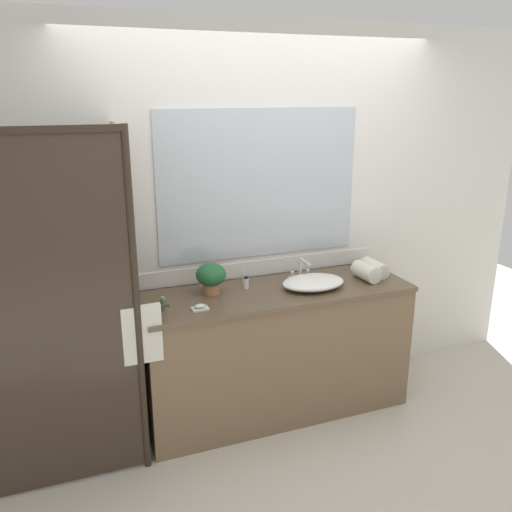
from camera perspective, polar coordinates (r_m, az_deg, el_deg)
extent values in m
plane|color=beige|center=(3.94, 2.12, -15.94)|extent=(8.00, 8.00, 0.00)
cube|color=silver|center=(3.72, 0.25, 3.92)|extent=(4.40, 0.05, 2.60)
cube|color=silver|center=(3.79, 0.40, -1.26)|extent=(1.80, 0.01, 0.11)
cube|color=silver|center=(3.64, 0.44, 7.62)|extent=(1.42, 0.01, 1.00)
cube|color=brown|center=(3.73, 2.13, -10.26)|extent=(1.80, 0.56, 0.87)
cube|color=brown|center=(3.54, 2.27, -3.85)|extent=(1.80, 0.58, 0.03)
cylinder|color=#2D2319|center=(3.01, -12.52, -5.76)|extent=(0.04, 0.04, 2.00)
cube|color=#2D2319|center=(2.77, -24.36, 12.11)|extent=(1.00, 0.04, 0.04)
cube|color=#382B21|center=(3.00, -22.06, -6.81)|extent=(0.96, 0.01, 1.96)
cube|color=#382B21|center=(3.28, -13.30, -3.92)|extent=(0.01, 0.57, 1.96)
cylinder|color=#2D2319|center=(3.02, -12.18, -5.56)|extent=(0.32, 0.02, 0.02)
cube|color=silver|center=(3.08, -12.00, -8.15)|extent=(0.22, 0.04, 0.34)
ellipsoid|color=white|center=(3.58, 6.10, -2.80)|extent=(0.43, 0.30, 0.08)
cube|color=silver|center=(3.75, 4.71, -2.25)|extent=(0.17, 0.04, 0.02)
cylinder|color=silver|center=(3.73, 4.73, -1.21)|extent=(0.02, 0.02, 0.12)
cylinder|color=silver|center=(3.65, 5.21, -0.60)|extent=(0.02, 0.14, 0.02)
cylinder|color=silver|center=(3.72, 3.88, -1.94)|extent=(0.02, 0.02, 0.04)
cylinder|color=silver|center=(3.77, 5.54, -1.72)|extent=(0.02, 0.02, 0.04)
cylinder|color=#B77A51|center=(3.48, -4.77, -3.43)|extent=(0.11, 0.11, 0.06)
ellipsoid|color=#255F35|center=(3.45, -4.81, -1.97)|extent=(0.19, 0.19, 0.15)
cube|color=silver|center=(3.24, -5.97, -5.60)|extent=(0.10, 0.07, 0.01)
ellipsoid|color=silver|center=(3.23, -5.98, -5.31)|extent=(0.07, 0.04, 0.02)
cylinder|color=#4C7056|center=(3.25, -9.84, -5.08)|extent=(0.03, 0.03, 0.07)
cylinder|color=#9E895B|center=(3.24, -9.88, -4.40)|extent=(0.02, 0.02, 0.01)
cylinder|color=silver|center=(3.54, -1.06, -2.95)|extent=(0.03, 0.03, 0.07)
cylinder|color=black|center=(3.53, -1.07, -2.30)|extent=(0.03, 0.03, 0.01)
cylinder|color=silver|center=(3.66, -1.25, -2.27)|extent=(0.03, 0.03, 0.07)
cylinder|color=#B7B2A8|center=(3.64, -1.26, -1.66)|extent=(0.02, 0.02, 0.01)
cylinder|color=silver|center=(3.89, 12.47, -1.23)|extent=(0.11, 0.23, 0.11)
cylinder|color=silver|center=(3.77, 11.63, -1.65)|extent=(0.13, 0.22, 0.12)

